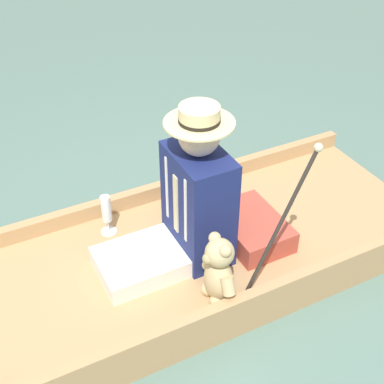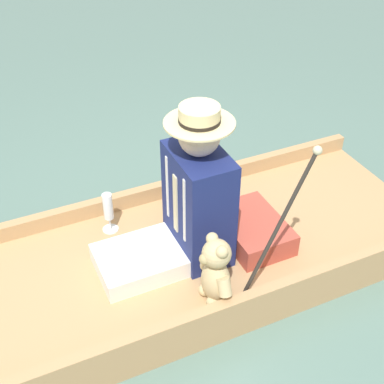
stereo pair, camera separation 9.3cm
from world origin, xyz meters
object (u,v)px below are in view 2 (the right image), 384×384
Objects in this scene: teddy_bear at (215,272)px; wine_glass at (108,209)px; seated_person at (188,205)px; walking_cane at (284,215)px.

teddy_bear is 0.81m from wine_glass.
teddy_bear is at bearing -176.31° from seated_person.
walking_cane is (-0.43, -0.31, 0.14)m from seated_person.
teddy_bear is 0.44m from walking_cane.
seated_person is at bearing -138.05° from wine_glass.
walking_cane is at bearing -141.28° from wine_glass.
seated_person reaches higher than teddy_bear.
teddy_bear is 1.55× the size of wine_glass.
teddy_bear is (-0.36, 0.02, -0.16)m from seated_person.
seated_person reaches higher than wine_glass.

